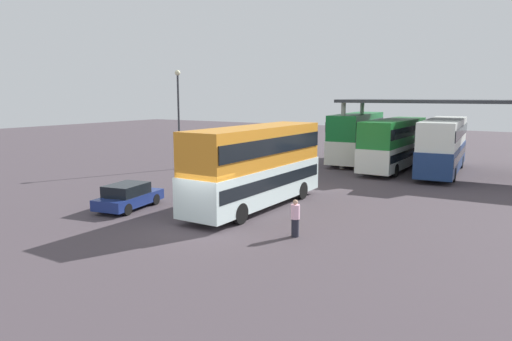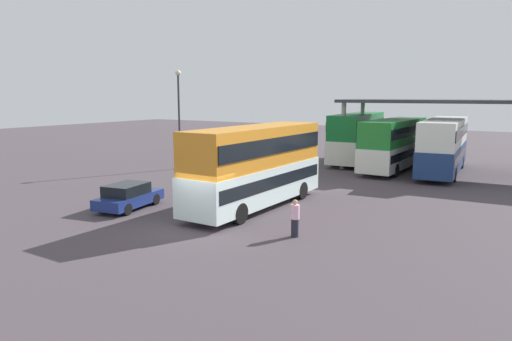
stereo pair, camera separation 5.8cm
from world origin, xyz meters
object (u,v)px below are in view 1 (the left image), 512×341
Objects in this scene: double_decker_mid_row at (394,142)px; double_decker_near_canopy at (357,136)px; double_decker_main at (256,164)px; parked_hatchback at (128,196)px; lamppost_tall at (178,107)px; double_decker_far_right at (443,144)px; pedestrian_waiting at (295,218)px.

double_decker_near_canopy is at bearing 55.92° from double_decker_mid_row.
double_decker_near_canopy is (-1.49, 19.35, -0.01)m from double_decker_main.
double_decker_near_canopy reaches higher than double_decker_mid_row.
parked_hatchback is 14.20m from lamppost_tall.
lamppost_tall reaches higher than double_decker_near_canopy.
parked_hatchback is 0.36× the size of double_decker_far_right.
double_decker_near_canopy is at bearing 123.36° from pedestrian_waiting.
pedestrian_waiting is (9.73, 0.27, 0.12)m from parked_hatchback.
pedestrian_waiting is (1.56, -20.05, -1.42)m from double_decker_mid_row.
double_decker_near_canopy is 5.00m from double_decker_mid_row.
double_decker_main is 19.40m from double_decker_near_canopy.
double_decker_main reaches higher than double_decker_far_right.
double_decker_main is at bearing -32.88° from lamppost_tall.
lamppost_tall is (-12.27, 7.93, 2.60)m from double_decker_main.
double_decker_main is at bearing 178.81° from double_decker_near_canopy.
double_decker_mid_row is 0.89× the size of double_decker_far_right.
parked_hatchback is 21.95m from double_decker_mid_row.
double_decker_near_canopy is (4.06, 23.17, 1.69)m from parked_hatchback.
pedestrian_waiting is at bearing -171.72° from double_decker_near_canopy.
double_decker_mid_row is (8.16, 20.32, 1.54)m from parked_hatchback.
double_decker_main reaches higher than pedestrian_waiting.
parked_hatchback is at bearing 158.87° from double_decker_mid_row.
double_decker_mid_row is at bearing 91.25° from double_decker_far_right.
double_decker_far_right is 20.74m from lamppost_tall.
lamppost_tall is 4.91× the size of pedestrian_waiting.
parked_hatchback is (-5.56, -3.83, -1.69)m from double_decker_main.
double_decker_far_right is at bearing -83.55° from double_decker_mid_row.
double_decker_mid_row reaches higher than pedestrian_waiting.
double_decker_mid_row is at bearing 113.93° from pedestrian_waiting.
double_decker_main is 14.83m from lamppost_tall.
double_decker_main is 16.70m from double_decker_mid_row.
double_decker_main is at bearing -65.36° from parked_hatchback.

